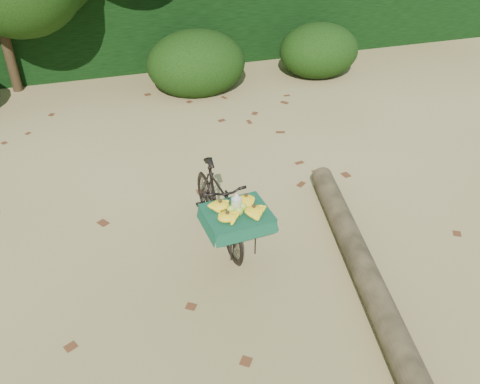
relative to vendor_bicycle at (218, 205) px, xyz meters
name	(u,v)px	position (x,y,z in m)	size (l,w,h in m)	color
ground	(156,240)	(-0.74, 0.16, -0.47)	(80.00, 80.00, 0.00)	tan
vendor_bicycle	(218,205)	(0.00, 0.00, 0.00)	(0.71, 1.68, 0.93)	black
fallen_log	(366,275)	(1.27, -1.22, -0.33)	(0.28, 0.28, 3.90)	brown
hedge_backdrop	(103,20)	(-0.74, 6.46, 0.43)	(26.00, 1.80, 1.80)	black
bush_clumps	(143,72)	(-0.24, 4.46, -0.02)	(8.80, 1.70, 0.90)	black
leaf_litter	(148,209)	(-0.74, 0.81, -0.47)	(7.00, 7.30, 0.01)	#4F2915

